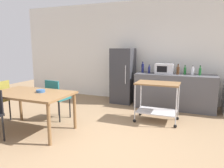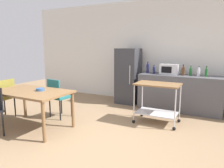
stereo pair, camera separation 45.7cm
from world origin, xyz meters
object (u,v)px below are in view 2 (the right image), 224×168
(kitchen_cart, at_px, (157,97))
(bottle_wine, at_px, (183,71))
(chair_olive, at_px, (4,96))
(fruit_bowl, at_px, (40,89))
(bottle_soda, at_px, (154,70))
(bottle_vinegar, at_px, (191,72))
(bottle_sparkling_water, at_px, (199,72))
(microwave, at_px, (170,69))
(refrigerator, at_px, (128,76))
(bottle_sesame_oil, at_px, (206,72))
(bottle_soy_sauce, at_px, (148,68))
(dining_table, at_px, (32,95))
(chair_teal, at_px, (58,95))

(kitchen_cart, bearing_deg, bottle_wine, 74.71)
(chair_olive, relative_size, fruit_bowl, 5.43)
(chair_olive, distance_m, bottle_soda, 3.64)
(bottle_wine, height_order, fruit_bowl, bottle_wine)
(bottle_vinegar, xyz_separation_m, bottle_sparkling_water, (0.18, -0.04, 0.00))
(kitchen_cart, relative_size, microwave, 1.98)
(refrigerator, distance_m, bottle_sesame_oil, 2.04)
(chair_olive, distance_m, bottle_wine, 4.21)
(chair_olive, xyz_separation_m, microwave, (3.06, 2.51, 0.51))
(bottle_soy_sauce, bearing_deg, fruit_bowl, -117.94)
(fruit_bowl, bearing_deg, chair_olive, 179.04)
(bottle_wine, bearing_deg, refrigerator, 175.38)
(refrigerator, height_order, bottle_sparkling_water, refrigerator)
(bottle_sesame_oil, bearing_deg, dining_table, -138.70)
(kitchen_cart, bearing_deg, chair_teal, -161.13)
(chair_teal, distance_m, bottle_sesame_oil, 3.48)
(chair_olive, distance_m, chair_teal, 1.19)
(bottle_sesame_oil, bearing_deg, bottle_soda, -178.06)
(dining_table, relative_size, bottle_sesame_oil, 6.05)
(dining_table, bearing_deg, fruit_bowl, 32.20)
(chair_teal, bearing_deg, refrigerator, -106.57)
(refrigerator, relative_size, bottle_vinegar, 6.47)
(bottle_vinegar, bearing_deg, bottle_wine, -153.34)
(bottle_soda, distance_m, bottle_vinegar, 0.90)
(bottle_soy_sauce, bearing_deg, microwave, -0.09)
(refrigerator, bearing_deg, microwave, -1.82)
(dining_table, height_order, fruit_bowl, fruit_bowl)
(dining_table, xyz_separation_m, bottle_sparkling_water, (2.77, 2.57, 0.33))
(kitchen_cart, bearing_deg, microwave, 91.92)
(dining_table, xyz_separation_m, bottle_soy_sauce, (1.49, 2.62, 0.35))
(chair_olive, bearing_deg, bottle_soy_sauce, 132.27)
(microwave, bearing_deg, chair_teal, -136.59)
(bottle_soda, relative_size, microwave, 0.50)
(microwave, bearing_deg, bottle_sesame_oil, -2.72)
(refrigerator, xyz_separation_m, kitchen_cart, (1.20, -1.25, -0.20))
(chair_teal, relative_size, fruit_bowl, 5.43)
(chair_teal, xyz_separation_m, bottle_wine, (2.38, 1.83, 0.49))
(bottle_sesame_oil, bearing_deg, kitchen_cart, -125.17)
(chair_teal, bearing_deg, bottle_sparkling_water, -138.17)
(dining_table, bearing_deg, bottle_soy_sauce, 60.44)
(chair_teal, xyz_separation_m, bottle_soda, (1.64, 1.84, 0.48))
(dining_table, height_order, kitchen_cart, kitchen_cart)
(bottle_sesame_oil, bearing_deg, bottle_soy_sauce, 178.34)
(bottle_soda, height_order, bottle_vinegar, bottle_vinegar)
(dining_table, relative_size, microwave, 3.26)
(bottle_vinegar, height_order, fruit_bowl, bottle_vinegar)
(bottle_soy_sauce, bearing_deg, kitchen_cart, -62.83)
(chair_teal, bearing_deg, bottle_sesame_oil, -139.68)
(bottle_soda, height_order, microwave, microwave)
(bottle_soda, relative_size, bottle_wine, 0.85)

